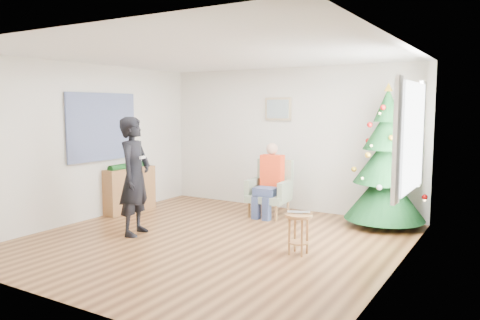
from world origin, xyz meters
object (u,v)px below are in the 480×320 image
Objects in this scene: armchair at (270,196)px; console at (129,190)px; standing_man at (135,176)px; christmas_tree at (386,163)px; stool at (298,234)px.

armchair reaches higher than console.
christmas_tree is at bearing -67.94° from standing_man.
stool is at bearing -97.62° from standing_man.
armchair reaches higher than stool.
stool is at bearing -56.50° from armchair.
armchair is 0.55× the size of standing_man.
standing_man is 1.75× the size of console.
stool is 0.53× the size of console.
christmas_tree reaches higher than stool.
standing_man reaches higher than console.
armchair is at bearing -45.31° from standing_man.
stool is 2.15m from armchair.
stool is at bearing -6.04° from console.
stool is 2.57m from standing_man.
stool is 3.70m from console.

